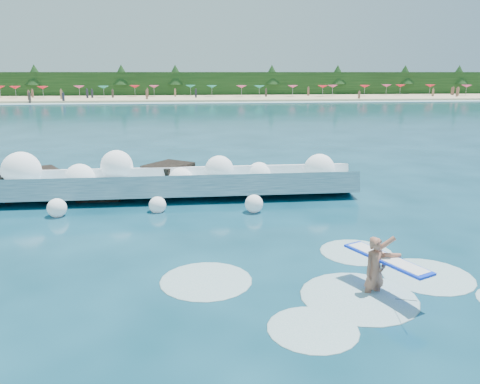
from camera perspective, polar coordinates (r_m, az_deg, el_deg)
The scene contains 11 objects.
ground at distance 13.57m, azimuth -5.41°, elevation -7.19°, with size 200.00×200.00×0.00m, color #072F3D.
beach at distance 90.75m, azimuth -6.38°, elevation 11.30°, with size 140.00×20.00×0.40m, color tan.
wet_band at distance 79.78m, azimuth -6.35°, elevation 10.77°, with size 140.00×5.00×0.08m, color silver.
treeline at distance 100.65m, azimuth -6.43°, elevation 12.91°, with size 140.00×4.00×5.00m, color black.
breaking_wave at distance 19.53m, azimuth -11.02°, elevation 0.90°, with size 16.89×2.68×1.46m.
rock_cluster at distance 20.60m, azimuth -17.29°, elevation 0.96°, with size 8.28×3.11×1.32m.
surfer_with_board at distance 11.29m, azimuth 16.43°, elevation -8.98°, with size 1.40×2.85×1.66m.
wave_spray at distance 19.32m, azimuth -12.24°, elevation 2.14°, with size 15.60×4.05×2.02m.
surf_foam at distance 11.78m, azimuth 13.04°, elevation -11.01°, with size 8.80×5.85×0.13m.
beach_umbrellas at distance 92.50m, azimuth -6.53°, elevation 12.63°, with size 112.03×6.48×0.50m.
beachgoers at distance 87.48m, azimuth -8.14°, elevation 11.74°, with size 100.26×13.05×1.94m.
Camera 1 is at (-0.13, -12.62, 4.98)m, focal length 35.00 mm.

